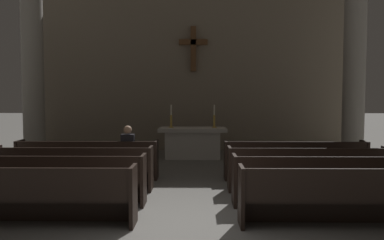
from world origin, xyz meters
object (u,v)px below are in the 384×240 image
pew_left_row_2 (53,180)px  pew_right_row_1 (350,197)px  pew_left_row_3 (73,168)px  candlestick_right (214,120)px  pew_right_row_4 (295,160)px  lone_worshipper (129,151)px  pew_left_row_4 (88,160)px  column_left_second (33,71)px  pew_left_row_1 (26,195)px  candlestick_left (171,120)px  pew_right_row_3 (308,169)px  column_right_second (354,71)px  altar (193,142)px  pew_right_row_2 (326,181)px

pew_left_row_2 → pew_right_row_1: (5.06, -1.15, 0.00)m
pew_left_row_3 → candlestick_right: candlestick_right is taller
pew_right_row_4 → lone_worshipper: 4.07m
pew_left_row_4 → column_left_second: column_left_second is taller
pew_left_row_1 → pew_left_row_3: bearing=90.0°
pew_left_row_1 → column_left_second: column_left_second is taller
pew_right_row_4 → candlestick_left: bearing=135.2°
pew_left_row_4 → column_left_second: size_ratio=0.59×
column_left_second → candlestick_right: (5.84, 0.09, -1.57)m
pew_right_row_3 → pew_right_row_4: size_ratio=1.00×
pew_left_row_2 → pew_left_row_3: bearing=90.0°
pew_right_row_3 → pew_left_row_1: bearing=-155.6°
pew_left_row_4 → pew_right_row_1: same height
pew_right_row_3 → column_right_second: bearing=58.5°
pew_left_row_3 → pew_right_row_1: size_ratio=1.00×
pew_right_row_1 → column_right_second: (2.61, 6.57, 2.35)m
pew_left_row_3 → lone_worshipper: size_ratio=2.60×
column_right_second → candlestick_right: (-4.44, 0.09, -1.57)m
pew_left_row_2 → pew_right_row_1: 5.19m
pew_right_row_4 → column_right_second: 4.70m
pew_left_row_2 → candlestick_left: size_ratio=4.64×
pew_right_row_3 → altar: size_ratio=1.56×
pew_left_row_3 → pew_right_row_1: bearing=-24.4°
pew_left_row_2 → altar: bearing=65.3°
pew_right_row_1 → candlestick_right: bearing=105.4°
candlestick_left → pew_left_row_4: bearing=-119.7°
pew_right_row_3 → pew_right_row_2: bearing=-90.0°
pew_right_row_4 → candlestick_right: bearing=119.7°
pew_left_row_2 → pew_right_row_4: 5.56m
pew_right_row_1 → altar: (-2.53, 6.65, 0.06)m
column_right_second → column_left_second: bearing=180.0°
pew_right_row_4 → pew_left_row_2: bearing=-155.6°
pew_right_row_3 → column_left_second: size_ratio=0.59×
column_right_second → pew_right_row_1: bearing=-111.7°
pew_right_row_1 → column_left_second: bearing=139.4°
pew_left_row_1 → column_left_second: 7.45m
pew_left_row_4 → column_right_second: 8.61m
pew_right_row_2 → candlestick_right: bearing=108.4°
pew_left_row_4 → pew_left_row_2: bearing=-90.0°
column_right_second → candlestick_right: bearing=178.9°
column_left_second → pew_left_row_3: bearing=-58.5°
pew_right_row_1 → pew_right_row_3: 2.30m
pew_left_row_1 → pew_right_row_3: bearing=24.4°
pew_right_row_3 → pew_right_row_4: (0.00, 1.15, 0.00)m
pew_left_row_4 → pew_right_row_2: (5.06, -2.30, 0.00)m
pew_left_row_4 → column_left_second: (-2.61, 3.12, 2.35)m
pew_right_row_4 → pew_left_row_1: bearing=-145.7°
pew_right_row_2 → candlestick_right: candlestick_right is taller
pew_left_row_4 → pew_right_row_3: (5.06, -1.15, 0.00)m
pew_left_row_3 → altar: altar is taller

